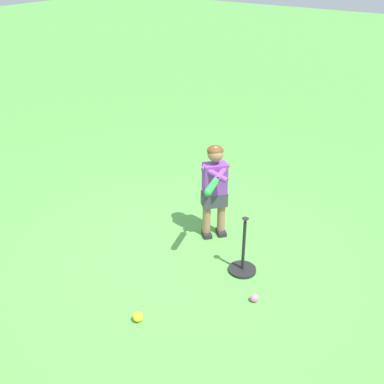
{
  "coord_description": "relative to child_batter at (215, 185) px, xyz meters",
  "views": [
    {
      "loc": [
        -3.25,
        -2.48,
        2.97
      ],
      "look_at": [
        0.58,
        0.26,
        0.45
      ],
      "focal_mm": 44.36,
      "sensor_mm": 36.0,
      "label": 1
    }
  ],
  "objects": [
    {
      "name": "child_batter",
      "position": [
        0.0,
        0.0,
        0.0
      ],
      "size": [
        0.74,
        0.46,
        1.08
      ],
      "color": "#232328",
      "rests_on": "ground"
    },
    {
      "name": "play_ball_midfield",
      "position": [
        -1.52,
        -0.21,
        -0.6
      ],
      "size": [
        0.09,
        0.09,
        0.09
      ],
      "primitive_type": "sphere",
      "color": "yellow",
      "rests_on": "ground"
    },
    {
      "name": "batting_tee",
      "position": [
        -0.37,
        -0.59,
        -0.55
      ],
      "size": [
        0.28,
        0.28,
        0.62
      ],
      "color": "black",
      "rests_on": "ground"
    },
    {
      "name": "ground_plane",
      "position": [
        -0.55,
        0.06,
        -0.65
      ],
      "size": [
        40.0,
        40.0,
        0.0
      ],
      "primitive_type": "plane",
      "color": "#519942"
    },
    {
      "name": "play_ball_behind_batter",
      "position": [
        -0.7,
        -0.91,
        -0.61
      ],
      "size": [
        0.08,
        0.08,
        0.08
      ],
      "primitive_type": "sphere",
      "color": "pink",
      "rests_on": "ground"
    }
  ]
}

